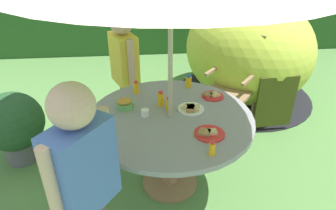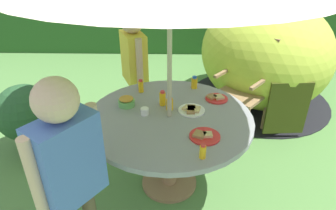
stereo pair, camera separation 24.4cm
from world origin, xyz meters
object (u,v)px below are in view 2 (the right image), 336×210
at_px(plate_far_right, 192,110).
at_px(juice_bottle_near_right, 163,98).
at_px(garden_table, 169,128).
at_px(snack_bowl, 126,101).
at_px(wooden_chair, 248,81).
at_px(plate_mid_right, 216,98).
at_px(child_in_blue_shirt, 68,161).
at_px(juice_bottle_center_back, 203,151).
at_px(potted_plant, 26,115).
at_px(plate_mid_left, 204,136).
at_px(child_in_yellow_shirt, 134,58).
at_px(dome_tent, 265,53).
at_px(juice_bottle_near_left, 170,104).
at_px(cup_near, 145,111).
at_px(juice_bottle_center_front, 194,83).
at_px(juice_bottle_far_left, 141,86).

relative_size(plate_far_right, juice_bottle_near_right, 1.69).
relative_size(garden_table, snack_bowl, 9.54).
height_order(wooden_chair, plate_mid_right, wooden_chair).
height_order(child_in_blue_shirt, juice_bottle_center_back, child_in_blue_shirt).
xyz_separation_m(wooden_chair, snack_bowl, (-1.21, -0.81, 0.17)).
bearing_deg(plate_mid_right, wooden_chair, 57.30).
bearing_deg(plate_far_right, garden_table, -157.06).
bearing_deg(wooden_chair, potted_plant, -127.20).
bearing_deg(plate_mid_left, plate_mid_right, 75.06).
bearing_deg(child_in_yellow_shirt, garden_table, 0.00).
xyz_separation_m(dome_tent, juice_bottle_center_back, (-0.96, -2.16, 0.11)).
bearing_deg(child_in_yellow_shirt, juice_bottle_near_left, 2.74).
height_order(plate_far_right, juice_bottle_center_back, juice_bottle_center_back).
distance_m(juice_bottle_near_right, cup_near, 0.22).
distance_m(wooden_chair, juice_bottle_near_right, 1.22).
bearing_deg(potted_plant, dome_tent, 23.54).
distance_m(plate_far_right, cup_near, 0.39).
relative_size(snack_bowl, juice_bottle_near_right, 1.08).
relative_size(snack_bowl, juice_bottle_near_left, 1.26).
distance_m(snack_bowl, juice_bottle_near_left, 0.37).
bearing_deg(child_in_yellow_shirt, plate_mid_left, 5.21).
bearing_deg(child_in_yellow_shirt, potted_plant, -91.78).
height_order(child_in_blue_shirt, juice_bottle_near_left, child_in_blue_shirt).
bearing_deg(dome_tent, cup_near, -134.49).
bearing_deg(juice_bottle_near_right, child_in_blue_shirt, -117.69).
bearing_deg(potted_plant, juice_bottle_near_right, -12.57).
xyz_separation_m(plate_mid_left, juice_bottle_center_front, (-0.03, 0.80, 0.05)).
height_order(potted_plant, plate_mid_right, plate_mid_right).
bearing_deg(juice_bottle_near_right, plate_mid_right, 13.20).
height_order(dome_tent, juice_bottle_center_front, dome_tent).
distance_m(potted_plant, plate_mid_left, 1.91).
height_order(child_in_blue_shirt, cup_near, child_in_blue_shirt).
relative_size(juice_bottle_center_back, cup_near, 1.68).
distance_m(juice_bottle_near_right, juice_bottle_center_front, 0.44).
height_order(child_in_yellow_shirt, juice_bottle_far_left, child_in_yellow_shirt).
xyz_separation_m(juice_bottle_center_front, cup_near, (-0.43, -0.49, -0.03)).
height_order(juice_bottle_center_back, cup_near, juice_bottle_center_back).
bearing_deg(plate_far_right, juice_bottle_near_right, 157.24).
xyz_separation_m(plate_mid_right, juice_bottle_center_front, (-0.18, 0.22, 0.04)).
xyz_separation_m(child_in_blue_shirt, juice_bottle_near_right, (0.50, 0.94, -0.11)).
relative_size(plate_far_right, juice_bottle_center_front, 1.86).
xyz_separation_m(plate_far_right, juice_bottle_center_back, (0.04, -0.59, 0.04)).
distance_m(plate_mid_left, juice_bottle_near_left, 0.47).
height_order(plate_mid_left, juice_bottle_center_front, juice_bottle_center_front).
height_order(garden_table, plate_far_right, plate_far_right).
xyz_separation_m(garden_table, plate_mid_left, (0.26, -0.29, 0.13)).
xyz_separation_m(potted_plant, child_in_yellow_shirt, (1.07, 0.42, 0.46)).
xyz_separation_m(garden_table, child_in_blue_shirt, (-0.56, -0.77, 0.29)).
bearing_deg(juice_bottle_center_front, garden_table, -113.89).
bearing_deg(garden_table, dome_tent, 54.13).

